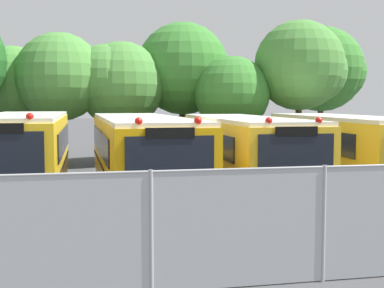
% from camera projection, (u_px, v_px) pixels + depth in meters
% --- Properties ---
extents(ground_plane, '(160.00, 160.00, 0.00)m').
position_uv_depth(ground_plane, '(193.00, 192.00, 17.36)').
color(ground_plane, '#424244').
extents(school_bus_0, '(2.47, 9.49, 2.74)m').
position_uv_depth(school_bus_0, '(24.00, 151.00, 16.37)').
color(school_bus_0, yellow).
rests_on(school_bus_0, ground_plane).
extents(school_bus_1, '(2.74, 10.78, 2.65)m').
position_uv_depth(school_bus_1, '(140.00, 152.00, 16.74)').
color(school_bus_1, '#EAA80C').
rests_on(school_bus_1, ground_plane).
extents(school_bus_2, '(2.60, 9.46, 2.61)m').
position_uv_depth(school_bus_2, '(243.00, 150.00, 17.45)').
color(school_bus_2, yellow).
rests_on(school_bus_2, ground_plane).
extents(school_bus_3, '(2.67, 9.29, 2.63)m').
position_uv_depth(school_bus_3, '(343.00, 148.00, 18.42)').
color(school_bus_3, yellow).
rests_on(school_bus_3, ground_plane).
extents(tree_1, '(3.50, 3.50, 5.64)m').
position_uv_depth(tree_1, '(14.00, 84.00, 24.79)').
color(tree_1, '#4C3823').
rests_on(tree_1, ground_plane).
extents(tree_2, '(4.10, 4.10, 6.19)m').
position_uv_depth(tree_2, '(61.00, 75.00, 24.28)').
color(tree_2, '#4C3823').
rests_on(tree_2, ground_plane).
extents(tree_3, '(4.49, 4.15, 5.88)m').
position_uv_depth(tree_3, '(116.00, 83.00, 24.89)').
color(tree_3, '#4C3823').
rests_on(tree_3, ground_plane).
extents(tree_4, '(4.63, 4.63, 6.97)m').
position_uv_depth(tree_4, '(185.00, 69.00, 26.29)').
color(tree_4, '#4C3823').
rests_on(tree_4, ground_plane).
extents(tree_5, '(3.78, 3.58, 5.15)m').
position_uv_depth(tree_5, '(235.00, 93.00, 24.88)').
color(tree_5, '#4C3823').
rests_on(tree_5, ground_plane).
extents(tree_6, '(4.41, 4.32, 6.89)m').
position_uv_depth(tree_6, '(303.00, 67.00, 25.03)').
color(tree_6, '#4C3823').
rests_on(tree_6, ground_plane).
extents(tree_7, '(4.51, 4.51, 6.99)m').
position_uv_depth(tree_7, '(325.00, 70.00, 27.86)').
color(tree_7, '#4C3823').
rests_on(tree_7, ground_plane).
extents(chainlink_fence, '(17.24, 0.07, 1.95)m').
position_uv_depth(chainlink_fence, '(323.00, 222.00, 8.62)').
color(chainlink_fence, '#9EA0A3').
rests_on(chainlink_fence, ground_plane).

